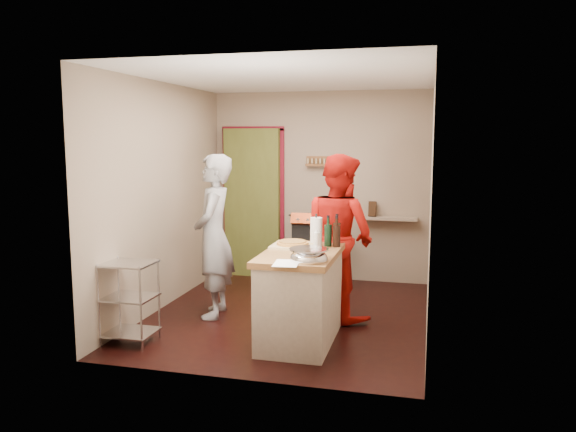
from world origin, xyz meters
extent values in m
plane|color=black|center=(0.00, 0.00, 0.00)|extent=(3.50, 3.50, 0.00)
cube|color=gray|center=(0.00, 1.75, 1.30)|extent=(3.00, 0.04, 2.60)
cube|color=#565B23|center=(-0.95, 1.80, 1.05)|extent=(0.80, 0.40, 2.10)
cube|color=maroon|center=(-1.37, 1.73, 1.05)|extent=(0.06, 0.06, 2.10)
cube|color=maroon|center=(-0.53, 1.73, 1.05)|extent=(0.06, 0.06, 2.10)
cube|color=maroon|center=(-0.95, 1.73, 2.10)|extent=(0.90, 0.06, 0.06)
cube|color=brown|center=(0.05, 1.70, 1.60)|extent=(0.46, 0.09, 0.03)
cube|color=brown|center=(0.05, 1.74, 1.66)|extent=(0.46, 0.02, 0.12)
cube|color=olive|center=(0.05, 1.70, 1.66)|extent=(0.42, 0.04, 0.07)
cube|color=gray|center=(0.95, 1.65, 0.90)|extent=(0.80, 0.18, 0.04)
cube|color=black|center=(0.75, 1.65, 1.02)|extent=(0.10, 0.14, 0.22)
cube|color=gray|center=(-1.50, 0.00, 1.30)|extent=(0.04, 3.50, 2.60)
cube|color=gray|center=(1.50, 0.00, 1.30)|extent=(0.04, 3.50, 2.60)
cube|color=white|center=(0.00, 0.00, 2.61)|extent=(3.00, 3.50, 0.02)
cube|color=black|center=(0.05, 1.43, 0.40)|extent=(0.60, 0.55, 0.80)
cube|color=black|center=(0.05, 1.43, 0.83)|extent=(0.60, 0.55, 0.06)
cube|color=maroon|center=(0.05, 1.15, 0.92)|extent=(0.60, 0.15, 0.17)
cylinder|color=black|center=(-0.10, 1.56, 0.91)|extent=(0.26, 0.26, 0.05)
cylinder|color=silver|center=(-1.50, -1.38, 0.40)|extent=(0.02, 0.02, 0.80)
cylinder|color=silver|center=(-1.06, -1.38, 0.40)|extent=(0.02, 0.02, 0.80)
cylinder|color=silver|center=(-1.50, -1.02, 0.40)|extent=(0.02, 0.02, 0.80)
cylinder|color=silver|center=(-1.06, -1.02, 0.40)|extent=(0.02, 0.02, 0.80)
cube|color=silver|center=(-1.28, -1.20, 0.10)|extent=(0.48, 0.40, 0.02)
cube|color=silver|center=(-1.28, -1.20, 0.45)|extent=(0.48, 0.40, 0.02)
cube|color=silver|center=(-1.28, -1.20, 0.78)|extent=(0.48, 0.40, 0.02)
cube|color=beige|center=(0.31, -0.76, 0.41)|extent=(0.64, 1.12, 0.83)
cube|color=#986539|center=(0.31, -0.76, 0.86)|extent=(0.69, 1.17, 0.06)
cube|color=#CFB37E|center=(0.18, -0.54, 0.90)|extent=(0.40, 0.40, 0.02)
cylinder|color=#B77C39|center=(0.18, -0.54, 0.92)|extent=(0.32, 0.32, 0.02)
ellipsoid|color=silver|center=(0.47, -1.13, 0.94)|extent=(0.35, 0.35, 0.11)
cylinder|color=white|center=(0.38, -0.38, 1.03)|extent=(0.12, 0.12, 0.28)
cylinder|color=silver|center=(0.44, -0.63, 0.97)|extent=(0.06, 0.06, 0.17)
cube|color=white|center=(0.30, -1.29, 0.89)|extent=(0.24, 0.32, 0.00)
cylinder|color=black|center=(0.58, -0.29, 1.04)|extent=(0.08, 0.08, 0.31)
cylinder|color=black|center=(0.60, -0.43, 1.04)|extent=(0.08, 0.08, 0.31)
cylinder|color=black|center=(0.51, -0.41, 1.04)|extent=(0.08, 0.08, 0.31)
imported|color=#9F9EA3|center=(-0.80, -0.21, 0.90)|extent=(0.54, 0.72, 1.79)
imported|color=#AE110B|center=(0.54, 0.10, 0.90)|extent=(1.11, 1.08, 1.80)
camera|label=1|loc=(1.48, -5.89, 1.96)|focal=35.00mm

